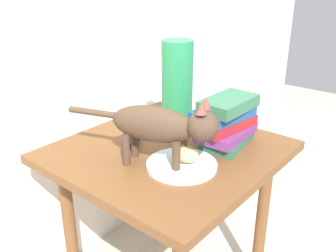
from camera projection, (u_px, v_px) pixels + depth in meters
side_table at (168, 172)px, 1.29m from camera, size 0.69×0.67×0.62m
plate at (182, 165)px, 1.13m from camera, size 0.21×0.21×0.01m
bread_roll at (186, 154)px, 1.13m from camera, size 0.07×0.08×0.05m
cat at (162, 125)px, 1.10m from camera, size 0.20×0.46×0.23m
book_stack at (226, 122)px, 1.25m from camera, size 0.24×0.16×0.17m
green_vase at (177, 86)px, 1.36m from camera, size 0.11×0.11×0.33m
candle_jar at (177, 106)px, 1.53m from camera, size 0.07×0.07×0.08m
tv_remote at (133, 137)px, 1.32m from camera, size 0.15×0.13×0.02m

